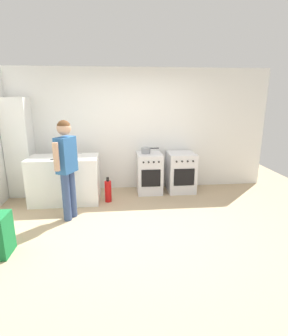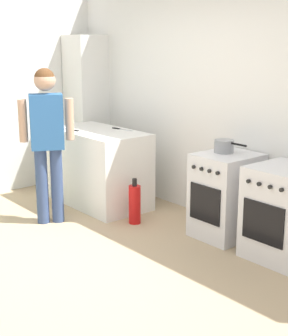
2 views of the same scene
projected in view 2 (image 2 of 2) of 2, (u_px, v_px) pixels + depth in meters
ground_plane at (74, 266)px, 4.53m from camera, size 8.00×8.00×0.00m
back_wall at (228, 102)px, 5.42m from camera, size 6.00×0.10×2.60m
counter_unit at (98, 167)px, 6.17m from camera, size 1.30×0.70×0.90m
oven_left at (226, 195)px, 5.14m from camera, size 0.52×0.62×0.85m
oven_right at (284, 213)px, 4.62m from camera, size 0.57×0.62×0.85m
pot at (224, 146)px, 5.09m from camera, size 0.37×0.19×0.13m
knife_chef at (122, 129)px, 6.10m from camera, size 0.31×0.08×0.01m
knife_carving at (70, 130)px, 6.08m from camera, size 0.33×0.08×0.01m
person at (47, 132)px, 5.39m from camera, size 0.33×0.52×1.66m
fire_extinguisher at (135, 204)px, 5.54m from camera, size 0.13×0.13×0.50m
larder_cabinet at (87, 110)px, 7.04m from camera, size 0.48×0.44×2.00m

